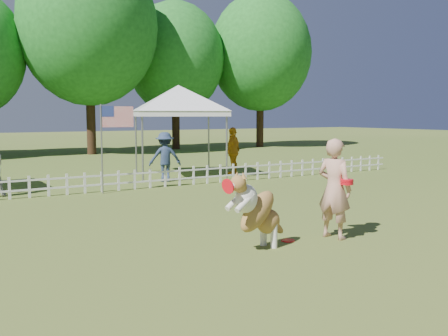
% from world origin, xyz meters
% --- Properties ---
extents(ground, '(120.00, 120.00, 0.00)m').
position_xyz_m(ground, '(0.00, 0.00, 0.00)').
color(ground, '#35521A').
rests_on(ground, ground).
extents(picket_fence, '(22.00, 0.08, 0.60)m').
position_xyz_m(picket_fence, '(0.00, 7.00, 0.30)').
color(picket_fence, white).
rests_on(picket_fence, ground).
extents(handler, '(0.59, 0.75, 1.82)m').
position_xyz_m(handler, '(1.22, -0.51, 0.91)').
color(handler, tan).
rests_on(handler, ground).
extents(dog, '(1.33, 0.72, 1.31)m').
position_xyz_m(dog, '(-0.42, -0.46, 0.65)').
color(dog, brown).
rests_on(dog, ground).
extents(frisbee_on_turf, '(0.31, 0.31, 0.02)m').
position_xyz_m(frisbee_on_turf, '(0.36, -0.27, 0.01)').
color(frisbee_on_turf, red).
rests_on(frisbee_on_turf, ground).
extents(canopy_tent_right, '(3.90, 3.90, 3.24)m').
position_xyz_m(canopy_tent_right, '(2.86, 9.34, 1.62)').
color(canopy_tent_right, silver).
rests_on(canopy_tent_right, ground).
extents(flag_pole, '(0.98, 0.26, 2.54)m').
position_xyz_m(flag_pole, '(-0.82, 6.71, 1.27)').
color(flag_pole, gray).
rests_on(flag_pole, ground).
extents(spectator_b, '(1.20, 0.89, 1.66)m').
position_xyz_m(spectator_b, '(1.78, 8.17, 0.83)').
color(spectator_b, '#25334F').
rests_on(spectator_b, ground).
extents(spectator_c, '(1.10, 0.95, 1.78)m').
position_xyz_m(spectator_c, '(4.72, 8.57, 0.89)').
color(spectator_c, orange).
rests_on(spectator_c, ground).
extents(tree_center_right, '(7.60, 7.60, 12.60)m').
position_xyz_m(tree_center_right, '(3.00, 21.00, 6.30)').
color(tree_center_right, '#1B5F1D').
rests_on(tree_center_right, ground).
extents(tree_right, '(6.20, 6.20, 10.40)m').
position_xyz_m(tree_right, '(9.00, 22.50, 5.20)').
color(tree_right, '#1B5F1D').
rests_on(tree_right, ground).
extents(tree_far_right, '(7.00, 7.00, 11.40)m').
position_xyz_m(tree_far_right, '(15.00, 21.50, 5.70)').
color(tree_far_right, '#1B5F1D').
rests_on(tree_far_right, ground).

